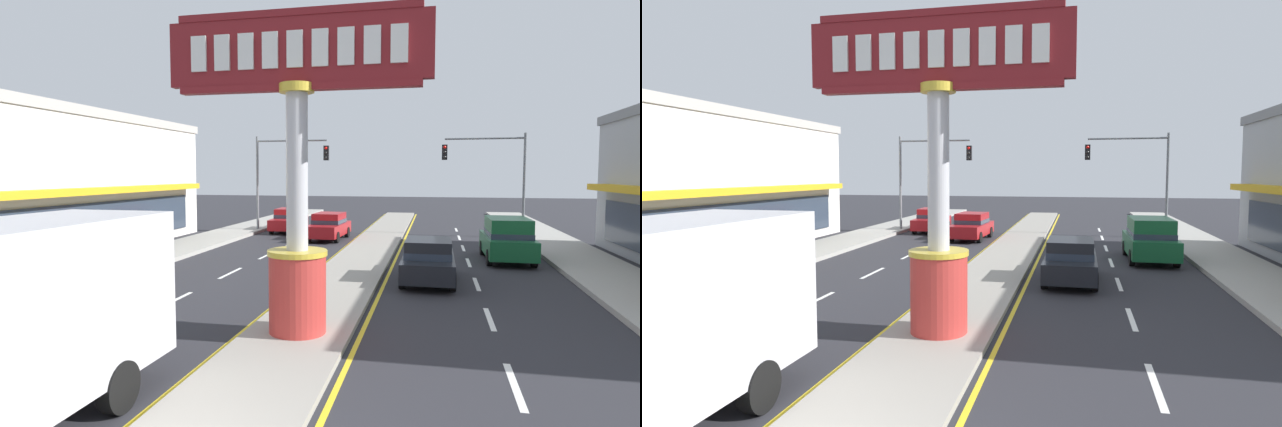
% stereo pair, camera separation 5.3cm
% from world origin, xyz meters
% --- Properties ---
extents(median_strip, '(2.48, 52.00, 0.14)m').
position_xyz_m(median_strip, '(0.00, 18.00, 0.07)').
color(median_strip, gray).
rests_on(median_strip, ground).
extents(sidewalk_left, '(3.00, 60.00, 0.18)m').
position_xyz_m(sidewalk_left, '(-9.34, 16.00, 0.09)').
color(sidewalk_left, '#9E9B93').
rests_on(sidewalk_left, ground).
extents(sidewalk_right, '(3.00, 60.00, 0.18)m').
position_xyz_m(sidewalk_right, '(9.34, 16.00, 0.09)').
color(sidewalk_right, '#9E9B93').
rests_on(sidewalk_right, ground).
extents(lane_markings, '(9.22, 52.00, 0.01)m').
position_xyz_m(lane_markings, '(0.00, 16.65, 0.00)').
color(lane_markings, silver).
rests_on(lane_markings, ground).
extents(district_sign, '(6.06, 1.40, 7.32)m').
position_xyz_m(district_sign, '(0.00, 6.60, 3.65)').
color(district_sign, '#B7332D').
rests_on(district_sign, median_strip).
extents(storefront_left, '(9.29, 19.05, 6.81)m').
position_xyz_m(storefront_left, '(-16.19, 16.95, 3.41)').
color(storefront_left, silver).
rests_on(storefront_left, ground).
extents(traffic_light_left_side, '(4.86, 0.46, 6.20)m').
position_xyz_m(traffic_light_left_side, '(-6.47, 27.28, 4.25)').
color(traffic_light_left_side, slate).
rests_on(traffic_light_left_side, ground).
extents(traffic_light_right_side, '(4.86, 0.46, 6.20)m').
position_xyz_m(traffic_light_right_side, '(6.47, 27.72, 4.25)').
color(traffic_light_right_side, slate).
rests_on(traffic_light_right_side, ground).
extents(suv_near_right_lane, '(2.00, 4.62, 1.90)m').
position_xyz_m(suv_near_right_lane, '(6.19, 18.78, 0.98)').
color(suv_near_right_lane, '#14562D').
rests_on(suv_near_right_lane, ground).
extents(sedan_far_right_lane, '(1.86, 4.31, 1.53)m').
position_xyz_m(sedan_far_right_lane, '(2.89, 13.60, 0.79)').
color(sedan_far_right_lane, black).
rests_on(sedan_far_right_lane, ground).
extents(sedan_near_left_lane, '(2.00, 4.38, 1.53)m').
position_xyz_m(sedan_near_left_lane, '(-2.88, 24.37, 0.79)').
color(sedan_near_left_lane, maroon).
rests_on(sedan_near_left_lane, ground).
extents(sedan_far_left_oncoming, '(2.01, 4.39, 1.53)m').
position_xyz_m(sedan_far_left_oncoming, '(-6.19, 27.61, 0.79)').
color(sedan_far_left_oncoming, maroon).
rests_on(sedan_far_left_oncoming, ground).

